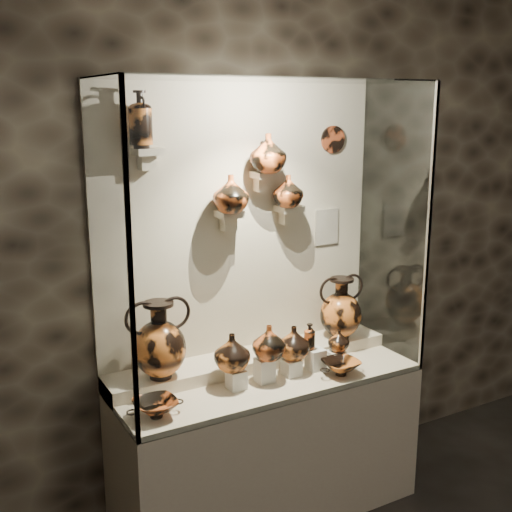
{
  "coord_description": "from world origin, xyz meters",
  "views": [
    {
      "loc": [
        -1.66,
        -0.62,
        2.28
      ],
      "look_at": [
        -0.02,
        2.27,
        1.49
      ],
      "focal_mm": 45.0,
      "sensor_mm": 36.0,
      "label": 1
    }
  ],
  "objects_px": {
    "amphora_right": "(341,308)",
    "ovoid_vase_c": "(288,191)",
    "ovoid_vase_a": "(231,194)",
    "jug_b": "(269,342)",
    "jug_c": "(293,342)",
    "jug_e": "(338,340)",
    "kylix_left": "(156,407)",
    "lekythos_tall": "(140,116)",
    "ovoid_vase_b": "(268,153)",
    "kylix_right": "(341,366)",
    "jug_a": "(232,352)",
    "lekythos_small": "(309,335)",
    "amphora_left": "(159,340)"
  },
  "relations": [
    {
      "from": "amphora_right",
      "to": "ovoid_vase_c",
      "type": "height_order",
      "value": "ovoid_vase_c"
    },
    {
      "from": "amphora_right",
      "to": "ovoid_vase_a",
      "type": "distance_m",
      "value": 1.02
    },
    {
      "from": "jug_b",
      "to": "jug_c",
      "type": "xyz_separation_m",
      "value": [
        0.17,
        0.02,
        -0.04
      ]
    },
    {
      "from": "jug_e",
      "to": "kylix_left",
      "type": "bearing_deg",
      "value": -161.59
    },
    {
      "from": "lekythos_tall",
      "to": "jug_b",
      "type": "bearing_deg",
      "value": -43.52
    },
    {
      "from": "kylix_left",
      "to": "ovoid_vase_b",
      "type": "xyz_separation_m",
      "value": [
        0.81,
        0.33,
        1.14
      ]
    },
    {
      "from": "jug_b",
      "to": "kylix_right",
      "type": "xyz_separation_m",
      "value": [
        0.39,
        -0.12,
        -0.17
      ]
    },
    {
      "from": "kylix_right",
      "to": "ovoid_vase_c",
      "type": "xyz_separation_m",
      "value": [
        -0.11,
        0.39,
        0.93
      ]
    },
    {
      "from": "ovoid_vase_b",
      "to": "jug_a",
      "type": "bearing_deg",
      "value": -168.51
    },
    {
      "from": "lekythos_tall",
      "to": "ovoid_vase_b",
      "type": "bearing_deg",
      "value": -18.96
    },
    {
      "from": "kylix_right",
      "to": "ovoid_vase_b",
      "type": "bearing_deg",
      "value": 134.58
    },
    {
      "from": "amphora_right",
      "to": "lekythos_small",
      "type": "relative_size",
      "value": 2.23
    },
    {
      "from": "ovoid_vase_a",
      "to": "ovoid_vase_c",
      "type": "distance_m",
      "value": 0.36
    },
    {
      "from": "jug_a",
      "to": "kylix_right",
      "type": "relative_size",
      "value": 0.77
    },
    {
      "from": "kylix_left",
      "to": "ovoid_vase_a",
      "type": "height_order",
      "value": "ovoid_vase_a"
    },
    {
      "from": "jug_a",
      "to": "jug_b",
      "type": "distance_m",
      "value": 0.21
    },
    {
      "from": "kylix_left",
      "to": "jug_e",
      "type": "bearing_deg",
      "value": 0.19
    },
    {
      "from": "amphora_left",
      "to": "amphora_right",
      "type": "height_order",
      "value": "amphora_left"
    },
    {
      "from": "jug_c",
      "to": "lekythos_small",
      "type": "distance_m",
      "value": 0.11
    },
    {
      "from": "amphora_left",
      "to": "ovoid_vase_a",
      "type": "distance_m",
      "value": 0.85
    },
    {
      "from": "ovoid_vase_c",
      "to": "jug_a",
      "type": "bearing_deg",
      "value": -154.95
    },
    {
      "from": "jug_b",
      "to": "jug_e",
      "type": "height_order",
      "value": "jug_b"
    },
    {
      "from": "kylix_right",
      "to": "lekythos_small",
      "type": "bearing_deg",
      "value": 138.07
    },
    {
      "from": "kylix_right",
      "to": "ovoid_vase_a",
      "type": "distance_m",
      "value": 1.12
    },
    {
      "from": "ovoid_vase_a",
      "to": "amphora_left",
      "type": "bearing_deg",
      "value": -148.47
    },
    {
      "from": "lekythos_tall",
      "to": "kylix_right",
      "type": "bearing_deg",
      "value": -39.45
    },
    {
      "from": "jug_e",
      "to": "jug_c",
      "type": "bearing_deg",
      "value": -168.03
    },
    {
      "from": "jug_c",
      "to": "ovoid_vase_a",
      "type": "distance_m",
      "value": 0.88
    },
    {
      "from": "kylix_left",
      "to": "ovoid_vase_a",
      "type": "relative_size",
      "value": 1.31
    },
    {
      "from": "jug_a",
      "to": "kylix_right",
      "type": "distance_m",
      "value": 0.63
    },
    {
      "from": "jug_e",
      "to": "kylix_right",
      "type": "distance_m",
      "value": 0.18
    },
    {
      "from": "amphora_right",
      "to": "ovoid_vase_a",
      "type": "height_order",
      "value": "ovoid_vase_a"
    },
    {
      "from": "amphora_left",
      "to": "jug_b",
      "type": "relative_size",
      "value": 2.19
    },
    {
      "from": "jug_e",
      "to": "amphora_left",
      "type": "bearing_deg",
      "value": -176.16
    },
    {
      "from": "jug_e",
      "to": "lekythos_small",
      "type": "relative_size",
      "value": 0.76
    },
    {
      "from": "jug_c",
      "to": "lekythos_small",
      "type": "bearing_deg",
      "value": 18.19
    },
    {
      "from": "ovoid_vase_c",
      "to": "amphora_right",
      "type": "bearing_deg",
      "value": -11.97
    },
    {
      "from": "amphora_right",
      "to": "lekythos_tall",
      "type": "bearing_deg",
      "value": 151.6
    },
    {
      "from": "amphora_right",
      "to": "ovoid_vase_c",
      "type": "relative_size",
      "value": 2.1
    },
    {
      "from": "jug_e",
      "to": "kylix_right",
      "type": "height_order",
      "value": "jug_e"
    },
    {
      "from": "kylix_right",
      "to": "ovoid_vase_a",
      "type": "bearing_deg",
      "value": 152.32
    },
    {
      "from": "amphora_right",
      "to": "jug_e",
      "type": "relative_size",
      "value": 2.94
    },
    {
      "from": "amphora_right",
      "to": "ovoid_vase_b",
      "type": "xyz_separation_m",
      "value": [
        -0.48,
        0.05,
        0.93
      ]
    },
    {
      "from": "lekythos_tall",
      "to": "ovoid_vase_b",
      "type": "height_order",
      "value": "lekythos_tall"
    },
    {
      "from": "lekythos_small",
      "to": "ovoid_vase_a",
      "type": "height_order",
      "value": "ovoid_vase_a"
    },
    {
      "from": "jug_e",
      "to": "lekythos_small",
      "type": "height_order",
      "value": "lekythos_small"
    },
    {
      "from": "lekythos_small",
      "to": "lekythos_tall",
      "type": "relative_size",
      "value": 0.54
    },
    {
      "from": "amphora_right",
      "to": "ovoid_vase_c",
      "type": "bearing_deg",
      "value": 144.78
    },
    {
      "from": "amphora_right",
      "to": "lekythos_small",
      "type": "xyz_separation_m",
      "value": [
        -0.34,
        -0.17,
        -0.05
      ]
    },
    {
      "from": "kylix_right",
      "to": "ovoid_vase_a",
      "type": "xyz_separation_m",
      "value": [
        -0.48,
        0.38,
        0.94
      ]
    }
  ]
}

